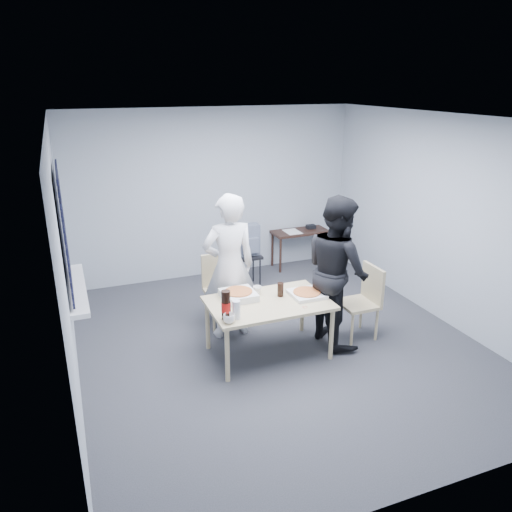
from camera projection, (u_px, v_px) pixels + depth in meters
name	position (u px, v px, depth m)	size (l,w,h in m)	color
room	(66.00, 239.00, 5.06)	(5.00, 5.00, 5.00)	#2C2D31
dining_table	(269.00, 307.00, 5.54)	(1.34, 0.85, 0.65)	#C5B88A
chair_far	(220.00, 284.00, 6.35)	(0.42, 0.42, 0.89)	#C5B88A
chair_right	(365.00, 297.00, 5.98)	(0.42, 0.42, 0.89)	#C5B88A
person_white	(229.00, 267.00, 5.89)	(0.65, 0.42, 1.77)	silver
person_black	(337.00, 270.00, 5.77)	(0.86, 0.47, 1.77)	black
side_table	(300.00, 235.00, 8.25)	(0.92, 0.41, 0.62)	#311B15
stool	(248.00, 262.00, 7.47)	(0.36, 0.36, 0.50)	black
backpack	(248.00, 240.00, 7.35)	(0.33, 0.24, 0.47)	slate
pizza_box_a	(239.00, 295.00, 5.59)	(0.37, 0.37, 0.09)	silver
pizza_box_b	(307.00, 294.00, 5.67)	(0.37, 0.37, 0.05)	silver
mug_a	(229.00, 318.00, 5.02)	(0.12, 0.12, 0.10)	white
mug_b	(257.00, 290.00, 5.70)	(0.10, 0.10, 0.09)	white
cola_glass	(280.00, 290.00, 5.64)	(0.07, 0.07, 0.16)	black
soda_bottle	(226.00, 306.00, 5.07)	(0.10, 0.10, 0.31)	black
plastic_cups	(236.00, 310.00, 5.10)	(0.08, 0.08, 0.20)	silver
rubber_band	(305.00, 307.00, 5.38)	(0.05, 0.05, 0.00)	red
papers	(292.00, 232.00, 8.16)	(0.24, 0.32, 0.01)	white
black_box	(311.00, 227.00, 8.33)	(0.15, 0.10, 0.06)	black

